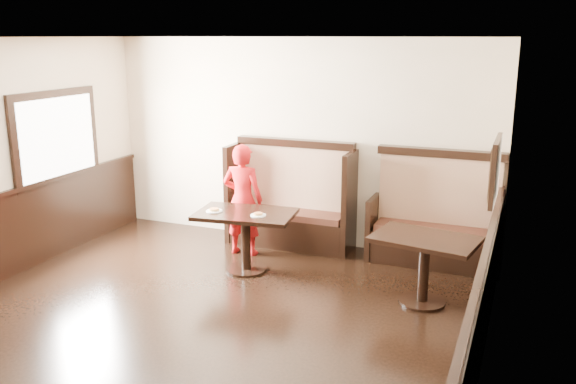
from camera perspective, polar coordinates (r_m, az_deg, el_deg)
The scene contains 9 objects.
ground at distance 5.86m, azimuth -12.04°, elevation -14.66°, with size 7.00×7.00×0.00m, color black.
room_shell at distance 5.94m, azimuth -13.27°, elevation -7.17°, with size 7.00×7.00×7.00m.
booth_main at distance 8.37m, azimuth 0.34°, elevation -1.43°, with size 1.75×0.72×1.45m.
booth_neighbor at distance 7.91m, azimuth 13.60°, elevation -3.16°, with size 1.65×0.72×1.45m.
table_main at distance 7.42m, azimuth -3.99°, elevation -3.20°, with size 1.26×0.87×0.75m.
table_neighbor at distance 6.68m, azimuth 12.64°, elevation -5.68°, with size 1.18×0.88×0.75m.
child at distance 7.96m, azimuth -4.25°, elevation -0.73°, with size 0.54×0.35×1.48m, color red.
pizza_plate_left at distance 7.44m, azimuth -6.92°, elevation -1.71°, with size 0.20×0.20×0.04m.
pizza_plate_right at distance 7.22m, azimuth -2.80°, elevation -2.13°, with size 0.19×0.19×0.03m.
Camera 1 is at (2.96, -4.19, 2.82)m, focal length 38.00 mm.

